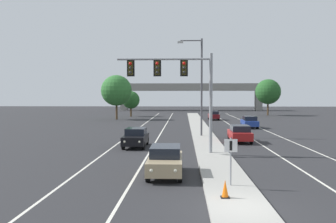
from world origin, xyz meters
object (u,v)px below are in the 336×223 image
Objects in this scene: overhead_signal_mast at (178,80)px; tree_far_left_c at (116,90)px; car_oncoming_black at (136,137)px; tree_far_left_b at (131,100)px; median_sign_post at (231,154)px; street_lamp_median at (199,81)px; car_oncoming_tan at (165,160)px; car_receding_darkred at (214,115)px; car_receding_red at (240,133)px; car_receding_blue at (250,122)px; traffic_cone_median_nose at (225,189)px; tree_far_right_b at (268,92)px.

overhead_signal_mast is 0.91× the size of tree_far_left_c.
tree_far_left_b is (-6.70, 44.05, 2.56)m from car_oncoming_black.
overhead_signal_mast is at bearing 104.73° from median_sign_post.
median_sign_post is 0.28× the size of tree_far_left_c.
street_lamp_median is 30.30m from tree_far_left_c.
car_oncoming_tan is 55.84m from tree_far_left_b.
tree_far_left_c is (-10.95, 45.62, 4.36)m from car_oncoming_tan.
car_receding_red is at bearing -90.24° from car_receding_darkred.
tree_far_left_c is at bearing 179.03° from car_receding_darkred.
car_receding_blue is at bearing 67.73° from overhead_signal_mast.
car_oncoming_tan and car_receding_red have the same top height.
car_receding_red is (5.58, 7.29, -4.63)m from overhead_signal_mast.
street_lamp_median is at bearing 130.62° from car_receding_red.
traffic_cone_median_nose is at bearing -94.14° from car_receding_darkred.
car_receding_darkred is (3.68, 26.79, -4.97)m from street_lamp_median.
car_receding_red is 47.83m from tree_far_right_b.
street_lamp_median is 44.85m from tree_far_right_b.
car_receding_red reaches higher than traffic_cone_median_nose.
street_lamp_median reaches higher than car_oncoming_black.
tree_far_right_b is (12.93, 45.85, 4.27)m from car_receding_red.
car_receding_darkred is (9.31, 34.45, 0.00)m from car_oncoming_black.
overhead_signal_mast is 13.04m from traffic_cone_median_nose.
car_oncoming_tan and car_receding_darkred have the same top height.
car_receding_darkred is at bearing 82.18° from street_lamp_median.
tree_far_right_b reaches higher than car_oncoming_tan.
car_oncoming_tan is 30.97m from car_receding_blue.
traffic_cone_median_nose is 67.23m from tree_far_right_b.
tree_far_left_b is (-19.43, 25.52, 2.56)m from car_receding_blue.
street_lamp_median is 2.23× the size of car_receding_red.
car_receding_red is at bearing 79.67° from traffic_cone_median_nose.
car_oncoming_tan is 47.12m from tree_far_left_c.
overhead_signal_mast is 56.27m from tree_far_right_b.
car_receding_blue is 16.29m from car_receding_darkred.
overhead_signal_mast is 6.97m from car_oncoming_black.
car_receding_darkred is 0.58× the size of tree_far_right_b.
car_receding_red is 43.60m from tree_far_left_b.
overhead_signal_mast is 8.50m from car_oncoming_tan.
car_receding_red is (3.01, 17.07, -0.77)m from median_sign_post.
street_lamp_median is 1.93× the size of tree_far_left_b.
tree_far_left_b is 29.34m from tree_far_right_b.
traffic_cone_median_nose is (2.67, -4.78, -0.31)m from car_oncoming_tan.
tree_far_right_b is at bearing 70.80° from overhead_signal_mast.
median_sign_post is 0.49× the size of car_oncoming_black.
tree_far_left_c is (-17.25, 0.29, 4.36)m from car_receding_darkred.
car_oncoming_tan is at bearing -107.58° from tree_far_right_b.
car_oncoming_black is 35.90m from tree_far_left_c.
tree_far_left_c is (-30.04, -14.63, 0.09)m from tree_far_right_b.
traffic_cone_median_nose is (2.08, -11.89, -4.94)m from overhead_signal_mast.
car_receding_blue is (9.72, 29.40, 0.00)m from car_oncoming_tan.
overhead_signal_mast is 1.39× the size of tree_far_left_b.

